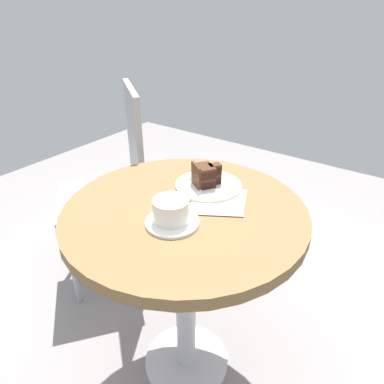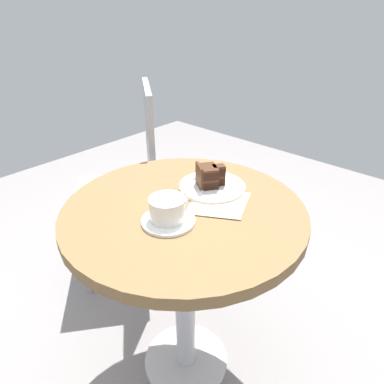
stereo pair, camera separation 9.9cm
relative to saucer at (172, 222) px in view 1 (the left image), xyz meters
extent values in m
cube|color=gray|center=(0.09, 0.02, -0.72)|extent=(4.40, 4.40, 0.01)
cylinder|color=brown|center=(0.09, 0.02, -0.02)|extent=(0.71, 0.71, 0.03)
cylinder|color=silver|center=(0.09, 0.02, -0.37)|extent=(0.07, 0.07, 0.66)
cylinder|color=silver|center=(0.09, 0.02, -0.71)|extent=(0.32, 0.32, 0.02)
cylinder|color=white|center=(0.00, 0.00, 0.00)|extent=(0.15, 0.15, 0.01)
cylinder|color=white|center=(0.00, 0.01, 0.04)|extent=(0.10, 0.10, 0.06)
cylinder|color=beige|center=(0.00, 0.01, 0.07)|extent=(0.09, 0.09, 0.00)
torus|color=white|center=(0.06, 0.01, 0.04)|extent=(0.05, 0.01, 0.05)
cube|color=silver|center=(0.02, 0.04, 0.01)|extent=(0.08, 0.05, 0.00)
ellipsoid|color=silver|center=(0.06, 0.01, 0.01)|extent=(0.02, 0.02, 0.00)
cylinder|color=white|center=(0.23, 0.03, 0.00)|extent=(0.21, 0.21, 0.01)
cube|color=black|center=(0.21, 0.04, 0.02)|extent=(0.08, 0.09, 0.03)
cube|color=black|center=(0.25, 0.02, 0.02)|extent=(0.05, 0.05, 0.03)
cube|color=#422314|center=(0.21, 0.04, 0.04)|extent=(0.08, 0.09, 0.01)
cube|color=#422314|center=(0.25, 0.02, 0.04)|extent=(0.05, 0.05, 0.01)
cube|color=black|center=(0.21, 0.04, 0.05)|extent=(0.08, 0.09, 0.03)
cube|color=black|center=(0.25, 0.02, 0.05)|extent=(0.05, 0.05, 0.03)
cube|color=#422314|center=(0.21, 0.04, 0.07)|extent=(0.08, 0.09, 0.01)
cube|color=#422314|center=(0.25, 0.02, 0.07)|extent=(0.05, 0.05, 0.01)
cube|color=#422314|center=(0.19, 0.06, 0.04)|extent=(0.04, 0.06, 0.07)
cube|color=silver|center=(0.20, 0.06, 0.01)|extent=(0.07, 0.09, 0.00)
cube|color=silver|center=(0.23, 0.11, 0.01)|extent=(0.04, 0.04, 0.00)
cube|color=beige|center=(0.18, -0.04, 0.00)|extent=(0.21, 0.21, 0.00)
cube|color=beige|center=(0.16, -0.04, 0.00)|extent=(0.20, 0.20, 0.00)
cylinder|color=#9E9EA3|center=(0.24, 0.87, -0.50)|extent=(0.02, 0.02, 0.44)
cylinder|color=#9E9EA3|center=(0.04, 0.62, -0.50)|extent=(0.02, 0.02, 0.44)
cylinder|color=#9E9EA3|center=(0.50, 0.67, -0.50)|extent=(0.02, 0.02, 0.44)
cylinder|color=#9E9EA3|center=(0.30, 0.41, -0.50)|extent=(0.02, 0.02, 0.44)
cube|color=#9E9EA3|center=(0.27, 0.64, -0.27)|extent=(0.53, 0.53, 0.02)
cube|color=#9E9EA3|center=(0.41, 0.53, -0.02)|extent=(0.24, 0.30, 0.48)
camera|label=1|loc=(-0.59, -0.49, 0.52)|focal=32.00mm
camera|label=2|loc=(-0.53, -0.57, 0.52)|focal=32.00mm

